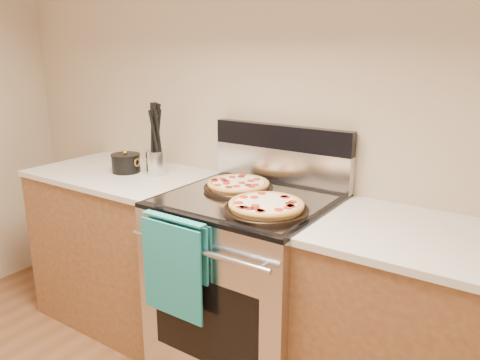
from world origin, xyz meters
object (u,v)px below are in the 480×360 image
Objects in this scene: pepperoni_pizza_back at (238,185)px; saucepan at (126,164)px; pepperoni_pizza_front at (266,207)px; utensil_crock at (156,163)px; range_body at (247,290)px.

pepperoni_pizza_back is 0.75m from saucepan.
utensil_crock is at bearing 164.88° from pepperoni_pizza_front.
pepperoni_pizza_back is 0.95× the size of pepperoni_pizza_front.
utensil_crock reaches higher than saucepan.
pepperoni_pizza_front is 2.24× the size of saucepan.
pepperoni_pizza_back is 0.57m from utensil_crock.
pepperoni_pizza_back is (-0.10, 0.07, 0.50)m from range_body.
saucepan is at bearing 170.39° from pepperoni_pizza_front.
pepperoni_pizza_back is 2.12× the size of saucepan.
saucepan is (-0.75, -0.03, 0.01)m from pepperoni_pizza_back.
range_body is 0.55m from pepperoni_pizza_front.
saucepan reaches higher than pepperoni_pizza_front.
saucepan is (-1.03, 0.17, 0.01)m from pepperoni_pizza_front.
utensil_crock is 0.19m from saucepan.
pepperoni_pizza_back is at bearing 1.92° from saucepan.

